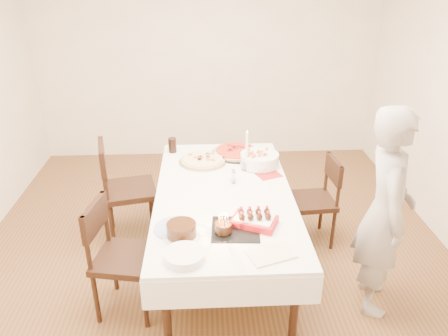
{
  "coord_description": "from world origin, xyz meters",
  "views": [
    {
      "loc": [
        -0.08,
        -3.29,
        2.51
      ],
      "look_at": [
        0.09,
        -0.08,
        0.98
      ],
      "focal_mm": 35.0,
      "sensor_mm": 36.0,
      "label": 1
    }
  ],
  "objects_px": {
    "chair_left_dessert": "(126,258)",
    "taper_candle": "(247,150)",
    "chair_left_savory": "(130,190)",
    "cola_glass": "(172,145)",
    "person": "(385,213)",
    "birthday_cake": "(223,224)",
    "pizza_white": "(203,160)",
    "layer_cake": "(181,230)",
    "pasta_bowl": "(259,159)",
    "strawberry_box": "(254,220)",
    "dining_table": "(224,230)",
    "pizza_pepperoni": "(236,152)",
    "chair_right_savory": "(312,201)"
  },
  "relations": [
    {
      "from": "chair_left_dessert",
      "to": "taper_candle",
      "type": "distance_m",
      "value": 1.45
    },
    {
      "from": "chair_left_dessert",
      "to": "taper_candle",
      "type": "height_order",
      "value": "taper_candle"
    },
    {
      "from": "chair_left_savory",
      "to": "cola_glass",
      "type": "distance_m",
      "value": 0.62
    },
    {
      "from": "person",
      "to": "birthday_cake",
      "type": "height_order",
      "value": "person"
    },
    {
      "from": "pizza_white",
      "to": "layer_cake",
      "type": "height_order",
      "value": "layer_cake"
    },
    {
      "from": "chair_left_dessert",
      "to": "cola_glass",
      "type": "height_order",
      "value": "chair_left_dessert"
    },
    {
      "from": "pasta_bowl",
      "to": "strawberry_box",
      "type": "distance_m",
      "value": 1.03
    },
    {
      "from": "pizza_white",
      "to": "chair_left_dessert",
      "type": "bearing_deg",
      "value": -118.34
    },
    {
      "from": "cola_glass",
      "to": "person",
      "type": "bearing_deg",
      "value": -40.32
    },
    {
      "from": "dining_table",
      "to": "pizza_white",
      "type": "relative_size",
      "value": 4.57
    },
    {
      "from": "pasta_bowl",
      "to": "layer_cake",
      "type": "bearing_deg",
      "value": -121.2
    },
    {
      "from": "pizza_pepperoni",
      "to": "strawberry_box",
      "type": "relative_size",
      "value": 1.55
    },
    {
      "from": "taper_candle",
      "to": "layer_cake",
      "type": "distance_m",
      "value": 1.21
    },
    {
      "from": "cola_glass",
      "to": "layer_cake",
      "type": "xyz_separation_m",
      "value": [
        0.15,
        -1.51,
        -0.02
      ]
    },
    {
      "from": "taper_candle",
      "to": "layer_cake",
      "type": "bearing_deg",
      "value": -117.73
    },
    {
      "from": "chair_left_dessert",
      "to": "strawberry_box",
      "type": "xyz_separation_m",
      "value": [
        0.97,
        -0.01,
        0.32
      ]
    },
    {
      "from": "dining_table",
      "to": "strawberry_box",
      "type": "height_order",
      "value": "strawberry_box"
    },
    {
      "from": "taper_candle",
      "to": "layer_cake",
      "type": "height_order",
      "value": "taper_candle"
    },
    {
      "from": "dining_table",
      "to": "chair_right_savory",
      "type": "distance_m",
      "value": 0.93
    },
    {
      "from": "pizza_white",
      "to": "layer_cake",
      "type": "bearing_deg",
      "value": -97.24
    },
    {
      "from": "dining_table",
      "to": "taper_candle",
      "type": "distance_m",
      "value": 0.76
    },
    {
      "from": "layer_cake",
      "to": "taper_candle",
      "type": "bearing_deg",
      "value": 62.27
    },
    {
      "from": "dining_table",
      "to": "pizza_pepperoni",
      "type": "distance_m",
      "value": 0.91
    },
    {
      "from": "cola_glass",
      "to": "strawberry_box",
      "type": "height_order",
      "value": "cola_glass"
    },
    {
      "from": "chair_right_savory",
      "to": "chair_left_dessert",
      "type": "height_order",
      "value": "chair_left_dessert"
    },
    {
      "from": "chair_left_savory",
      "to": "strawberry_box",
      "type": "xyz_separation_m",
      "value": [
        1.08,
        -1.04,
        0.28
      ]
    },
    {
      "from": "dining_table",
      "to": "person",
      "type": "relative_size",
      "value": 1.29
    },
    {
      "from": "person",
      "to": "pizza_pepperoni",
      "type": "height_order",
      "value": "person"
    },
    {
      "from": "dining_table",
      "to": "pizza_pepperoni",
      "type": "bearing_deg",
      "value": 78.66
    },
    {
      "from": "chair_right_savory",
      "to": "taper_candle",
      "type": "distance_m",
      "value": 0.81
    },
    {
      "from": "pizza_white",
      "to": "cola_glass",
      "type": "bearing_deg",
      "value": 138.77
    },
    {
      "from": "pizza_pepperoni",
      "to": "layer_cake",
      "type": "xyz_separation_m",
      "value": [
        -0.49,
        -1.43,
        0.03
      ]
    },
    {
      "from": "pizza_white",
      "to": "cola_glass",
      "type": "distance_m",
      "value": 0.41
    },
    {
      "from": "chair_left_savory",
      "to": "chair_left_dessert",
      "type": "distance_m",
      "value": 1.03
    },
    {
      "from": "layer_cake",
      "to": "pizza_pepperoni",
      "type": "bearing_deg",
      "value": 71.08
    },
    {
      "from": "chair_left_savory",
      "to": "pasta_bowl",
      "type": "height_order",
      "value": "chair_left_savory"
    },
    {
      "from": "pizza_pepperoni",
      "to": "birthday_cake",
      "type": "xyz_separation_m",
      "value": [
        -0.2,
        -1.4,
        0.06
      ]
    },
    {
      "from": "chair_left_savory",
      "to": "pizza_pepperoni",
      "type": "height_order",
      "value": "chair_left_savory"
    },
    {
      "from": "birthday_cake",
      "to": "strawberry_box",
      "type": "relative_size",
      "value": 0.42
    },
    {
      "from": "pizza_pepperoni",
      "to": "strawberry_box",
      "type": "height_order",
      "value": "strawberry_box"
    },
    {
      "from": "chair_left_savory",
      "to": "pizza_pepperoni",
      "type": "relative_size",
      "value": 2.07
    },
    {
      "from": "cola_glass",
      "to": "pizza_white",
      "type": "bearing_deg",
      "value": -41.23
    },
    {
      "from": "dining_table",
      "to": "chair_right_savory",
      "type": "bearing_deg",
      "value": 22.97
    },
    {
      "from": "chair_left_dessert",
      "to": "chair_right_savory",
      "type": "bearing_deg",
      "value": -141.89
    },
    {
      "from": "pizza_white",
      "to": "layer_cake",
      "type": "distance_m",
      "value": 1.26
    },
    {
      "from": "chair_right_savory",
      "to": "cola_glass",
      "type": "relative_size",
      "value": 5.81
    },
    {
      "from": "chair_left_savory",
      "to": "taper_candle",
      "type": "bearing_deg",
      "value": 162.46
    },
    {
      "from": "chair_left_dessert",
      "to": "layer_cake",
      "type": "distance_m",
      "value": 0.57
    },
    {
      "from": "cola_glass",
      "to": "layer_cake",
      "type": "bearing_deg",
      "value": -84.42
    },
    {
      "from": "chair_left_savory",
      "to": "chair_left_dessert",
      "type": "relative_size",
      "value": 1.08
    }
  ]
}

